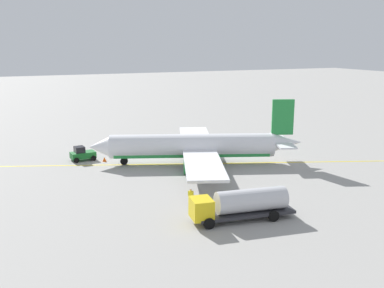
{
  "coord_description": "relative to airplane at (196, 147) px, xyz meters",
  "views": [
    {
      "loc": [
        24.67,
        57.27,
        17.34
      ],
      "look_at": [
        0.0,
        0.0,
        3.0
      ],
      "focal_mm": 40.94,
      "sensor_mm": 36.0,
      "label": 1
    }
  ],
  "objects": [
    {
      "name": "ground_plane",
      "position": [
        0.49,
        -0.18,
        -2.56
      ],
      "size": [
        400.0,
        400.0,
        0.0
      ],
      "primitive_type": "plane",
      "color": "#9E9B96"
    },
    {
      "name": "airplane",
      "position": [
        0.0,
        0.0,
        0.0
      ],
      "size": [
        30.38,
        31.49,
        9.47
      ],
      "color": "white",
      "rests_on": "ground"
    },
    {
      "name": "fuel_tanker",
      "position": [
        4.27,
        21.15,
        -0.83
      ],
      "size": [
        10.9,
        3.92,
        3.15
      ],
      "color": "#2D2D33",
      "rests_on": "ground"
    },
    {
      "name": "pushback_tug",
      "position": [
        15.03,
        -8.57,
        -1.55
      ],
      "size": [
        3.8,
        2.67,
        2.2
      ],
      "color": "#196B28",
      "rests_on": "ground"
    },
    {
      "name": "refueling_worker",
      "position": [
        7.13,
        14.88,
        -1.73
      ],
      "size": [
        0.58,
        0.63,
        1.71
      ],
      "color": "navy",
      "rests_on": "ground"
    },
    {
      "name": "safety_cone_nose",
      "position": [
        12.1,
        -6.6,
        -2.21
      ],
      "size": [
        0.62,
        0.62,
        0.69
      ],
      "primitive_type": "cone",
      "color": "#F2590F",
      "rests_on": "ground"
    },
    {
      "name": "taxi_line_marking",
      "position": [
        0.49,
        -0.18,
        -2.55
      ],
      "size": [
        75.01,
        27.88,
        0.01
      ],
      "primitive_type": "cube",
      "rotation": [
        0.0,
        0.0,
        -0.35
      ],
      "color": "yellow",
      "rests_on": "ground"
    }
  ]
}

